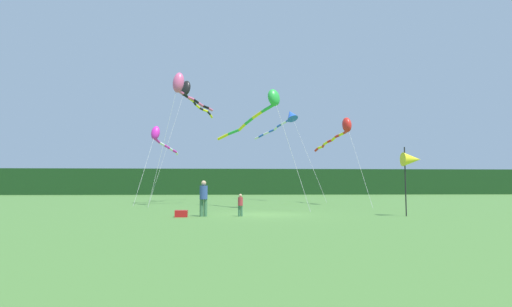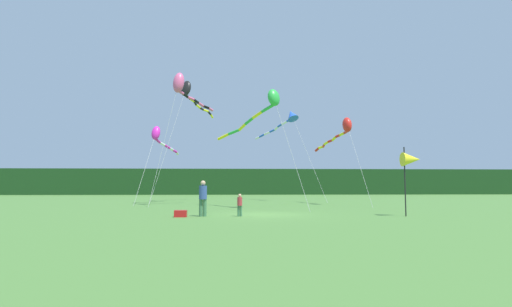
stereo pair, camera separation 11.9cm
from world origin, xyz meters
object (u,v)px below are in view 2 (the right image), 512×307
(cooler_box, at_px, (181,214))
(kite_blue, at_px, (288,118))
(banner_flag_pole, at_px, (411,160))
(person_child, at_px, (240,204))
(kite_rainbow, at_px, (181,85))
(kite_green, at_px, (265,106))
(person_adult, at_px, (203,196))
(kite_red, at_px, (343,129))
(kite_black, at_px, (189,92))
(kite_magenta, at_px, (159,137))

(cooler_box, xyz_separation_m, kite_blue, (7.89, 19.48, 7.98))
(banner_flag_pole, bearing_deg, person_child, 177.14)
(kite_rainbow, relative_size, kite_green, 1.28)
(person_adult, bearing_deg, banner_flag_pole, -2.60)
(cooler_box, distance_m, kite_blue, 22.48)
(person_adult, xyz_separation_m, kite_red, (9.99, 10.81, 4.90))
(banner_flag_pole, bearing_deg, kite_black, 126.91)
(banner_flag_pole, height_order, kite_green, kite_green)
(person_child, bearing_deg, cooler_box, -174.44)
(kite_blue, bearing_deg, kite_magenta, -155.93)
(kite_red, bearing_deg, kite_green, -145.30)
(cooler_box, distance_m, kite_red, 16.67)
(kite_black, distance_m, kite_red, 14.51)
(kite_blue, bearing_deg, person_adult, -109.69)
(kite_green, bearing_deg, person_adult, -119.27)
(kite_magenta, bearing_deg, kite_blue, 24.07)
(kite_green, bearing_deg, kite_rainbow, 147.74)
(person_adult, distance_m, person_child, 1.83)
(person_child, distance_m, kite_black, 19.68)
(person_child, distance_m, banner_flag_pole, 8.74)
(kite_red, relative_size, kite_green, 1.10)
(cooler_box, bearing_deg, kite_green, 55.49)
(person_child, height_order, banner_flag_pole, banner_flag_pole)
(kite_black, distance_m, kite_blue, 9.98)
(person_adult, bearing_deg, person_child, -1.38)
(person_adult, height_order, person_child, person_adult)
(kite_black, bearing_deg, kite_magenta, -127.94)
(person_adult, distance_m, kite_magenta, 15.46)
(cooler_box, xyz_separation_m, kite_black, (-1.60, 17.00, 9.83))
(kite_black, bearing_deg, person_adult, -81.06)
(kite_blue, bearing_deg, banner_flag_pole, -80.18)
(cooler_box, xyz_separation_m, kite_magenta, (-3.70, 14.31, 5.38))
(kite_black, bearing_deg, kite_red, -24.98)
(banner_flag_pole, relative_size, kite_magenta, 0.44)
(person_child, distance_m, kite_rainbow, 13.89)
(person_child, relative_size, banner_flag_pole, 0.32)
(banner_flag_pole, relative_size, kite_rainbow, 0.34)
(kite_red, xyz_separation_m, kite_green, (-6.43, -4.45, 0.89))
(kite_magenta, relative_size, kite_rainbow, 0.78)
(person_child, height_order, kite_magenta, kite_magenta)
(person_child, relative_size, kite_red, 0.13)
(banner_flag_pole, height_order, kite_rainbow, kite_rainbow)
(banner_flag_pole, bearing_deg, kite_blue, 99.82)
(kite_rainbow, height_order, kite_blue, kite_rainbow)
(person_adult, relative_size, kite_red, 0.20)
(cooler_box, bearing_deg, person_adult, 17.22)
(kite_black, bearing_deg, banner_flag_pole, -53.09)
(person_adult, xyz_separation_m, kite_magenta, (-4.73, 13.99, 4.57))
(kite_rainbow, xyz_separation_m, kite_green, (6.04, -3.81, -2.22))
(kite_black, xyz_separation_m, kite_red, (12.62, -5.88, -4.11))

